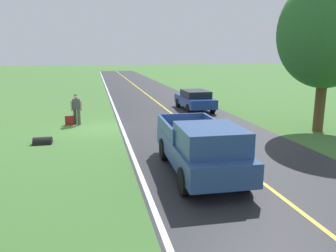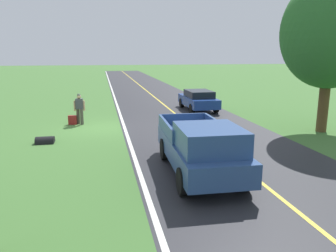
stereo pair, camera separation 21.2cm
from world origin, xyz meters
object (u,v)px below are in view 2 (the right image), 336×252
Objects in this scene: pickup_truck_passing at (202,147)px; suitcase_carried at (72,120)px; tree_far_side_near at (331,32)px; hitchhiker_walking at (79,107)px; sedan_near_oncoming at (198,99)px.

suitcase_carried is at bearing -62.23° from pickup_truck_passing.
pickup_truck_passing is (-4.79, 9.10, 0.71)m from suitcase_carried.
tree_far_side_near is at bearing 73.06° from suitcase_carried.
tree_far_side_near is (-7.93, -4.84, 3.97)m from pickup_truck_passing.
pickup_truck_passing is at bearing 29.36° from suitcase_carried.
tree_far_side_near reaches higher than hitchhiker_walking.
suitcase_carried is 0.10× the size of pickup_truck_passing.
sedan_near_oncoming is at bearing -157.64° from hitchhiker_walking.
pickup_truck_passing is at bearing 73.98° from sedan_near_oncoming.
sedan_near_oncoming is at bearing -60.17° from tree_far_side_near.
sedan_near_oncoming reaches higher than suitcase_carried.
pickup_truck_passing is at bearing 31.40° from tree_far_side_near.
pickup_truck_passing is (-4.37, 9.17, -0.01)m from hitchhiker_walking.
hitchhiker_walking is 0.23× the size of tree_far_side_near.
hitchhiker_walking is 13.63m from tree_far_side_near.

